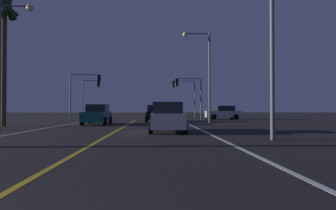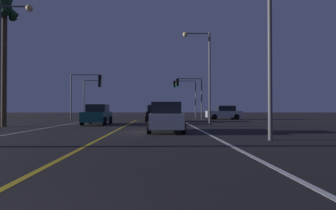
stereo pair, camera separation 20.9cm
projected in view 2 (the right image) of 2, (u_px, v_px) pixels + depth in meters
lane_edge_right at (210, 135)px, 14.03m from camera, size 0.16×37.89×0.01m
lane_edge_left at (1, 136)px, 13.67m from camera, size 0.16×37.89×0.01m
lane_center_divider at (107, 135)px, 13.85m from camera, size 0.16×37.89×0.01m
car_oncoming at (97, 115)px, 23.60m from camera, size 2.02×4.30×1.70m
car_crossing_side at (224, 113)px, 34.49m from camera, size 4.30×2.02×1.70m
car_ahead_far at (156, 114)px, 28.59m from camera, size 2.02×4.30×1.70m
car_lead_same_lane at (166, 118)px, 15.94m from camera, size 2.02×4.30×1.70m
traffic_light_near_right at (189, 89)px, 33.55m from camera, size 3.24×0.36×5.01m
traffic_light_near_left at (86, 86)px, 33.13m from camera, size 3.69×0.36×5.42m
traffic_light_far_right at (184, 90)px, 39.04m from camera, size 3.30×0.36×5.29m
traffic_light_far_left at (92, 90)px, 38.60m from camera, size 2.50×0.36×5.30m
street_lamp_right_near at (254, 28)px, 11.76m from camera, size 2.70×0.44×7.32m
street_lamp_left_mid at (7, 50)px, 17.27m from camera, size 2.13×0.44×7.85m
street_lamp_right_far at (203, 65)px, 25.64m from camera, size 2.58×0.44×8.43m
palm_tree_left_mid at (5, 18)px, 20.65m from camera, size 2.21×2.05×10.08m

